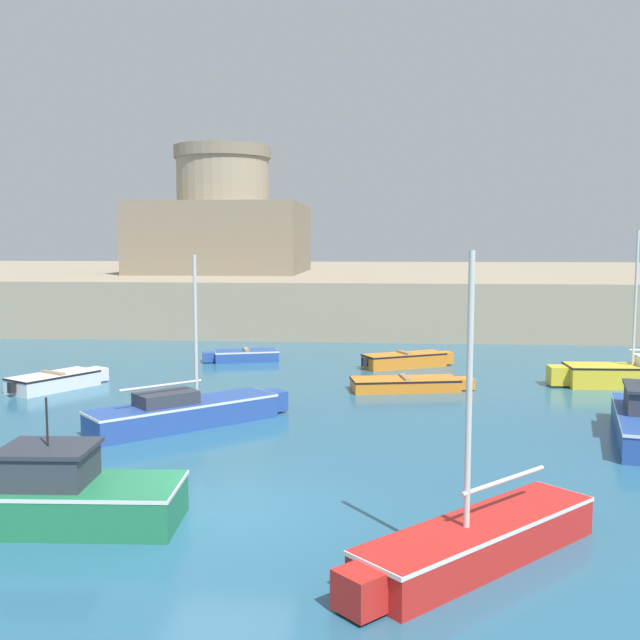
# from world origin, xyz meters

# --- Properties ---
(ground_plane) EXTENTS (200.00, 200.00, 0.00)m
(ground_plane) POSITION_xyz_m (0.00, 0.00, 0.00)
(ground_plane) COLOR #28607F
(quay_seawall) EXTENTS (120.00, 40.00, 3.05)m
(quay_seawall) POSITION_xyz_m (0.00, 44.10, 1.53)
(quay_seawall) COLOR gray
(quay_seawall) RESTS_ON ground
(motorboat_green_0) EXTENTS (5.18, 1.98, 2.38)m
(motorboat_green_0) POSITION_xyz_m (-3.04, -1.04, 0.54)
(motorboat_green_0) COLOR #237A4C
(motorboat_green_0) RESTS_ON ground
(sailboat_red_2) EXTENTS (4.47, 4.49, 5.05)m
(sailboat_red_2) POSITION_xyz_m (4.52, -2.06, 0.39)
(sailboat_red_2) COLOR red
(sailboat_red_2) RESTS_ON ground
(dinghy_orange_3) EXTENTS (3.88, 2.59, 0.65)m
(dinghy_orange_3) POSITION_xyz_m (3.95, 16.89, 0.31)
(dinghy_orange_3) COLOR orange
(dinghy_orange_3) RESTS_ON ground
(dinghy_orange_4) EXTENTS (4.40, 2.01, 0.51)m
(dinghy_orange_4) POSITION_xyz_m (3.88, 12.03, 0.24)
(dinghy_orange_4) COLOR orange
(dinghy_orange_4) RESTS_ON ground
(dinghy_blue_5) EXTENTS (3.36, 1.88, 0.55)m
(dinghy_blue_5) POSITION_xyz_m (-3.05, 17.83, 0.26)
(dinghy_blue_5) COLOR #284C9E
(dinghy_blue_5) RESTS_ON ground
(dinghy_white_8) EXTENTS (2.75, 3.66, 0.63)m
(dinghy_white_8) POSITION_xyz_m (-8.48, 11.26, 0.30)
(dinghy_white_8) COLOR white
(dinghy_white_8) RESTS_ON ground
(sailboat_blue_9) EXTENTS (5.18, 4.88, 4.81)m
(sailboat_blue_9) POSITION_xyz_m (-2.50, 6.41, 0.43)
(sailboat_blue_9) COLOR #284C9E
(sailboat_blue_9) RESTS_ON ground
(fortress) EXTENTS (10.93, 10.93, 8.50)m
(fortress) POSITION_xyz_m (-8.00, 36.94, 6.11)
(fortress) COLOR gray
(fortress) RESTS_ON quay_seawall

